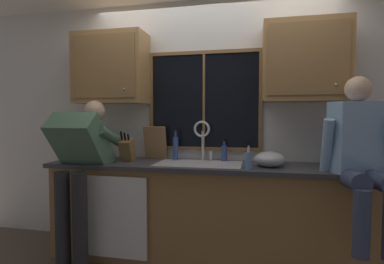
{
  "coord_description": "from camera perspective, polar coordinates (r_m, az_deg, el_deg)",
  "views": [
    {
      "loc": [
        0.44,
        -3.05,
        1.36
      ],
      "look_at": [
        -0.15,
        -0.3,
        1.22
      ],
      "focal_mm": 27.89,
      "sensor_mm": 36.0,
      "label": 1
    }
  ],
  "objects": [
    {
      "name": "faucet",
      "position": [
        2.98,
        2.1,
        -0.7
      ],
      "size": [
        0.18,
        0.09,
        0.4
      ],
      "color": "silver",
      "rests_on": "countertop"
    },
    {
      "name": "back_wall",
      "position": [
        3.14,
        3.99,
        1.34
      ],
      "size": [
        5.37,
        0.12,
        2.55
      ],
      "primitive_type": "cube",
      "color": "silver",
      "rests_on": "floor"
    },
    {
      "name": "window_glass",
      "position": [
        3.09,
        2.33,
        5.96
      ],
      "size": [
        1.1,
        0.02,
        0.95
      ],
      "primitive_type": "cube",
      "color": "black"
    },
    {
      "name": "window_frame_right",
      "position": [
        3.03,
        12.98,
        5.94
      ],
      "size": [
        0.03,
        0.02,
        0.95
      ],
      "primitive_type": "cube",
      "color": "brown"
    },
    {
      "name": "cutting_board",
      "position": [
        3.14,
        -7.04,
        -2.05
      ],
      "size": [
        0.24,
        0.09,
        0.34
      ],
      "primitive_type": "cube",
      "rotation": [
        0.21,
        0.0,
        0.0
      ],
      "color": "#997047",
      "rests_on": "countertop"
    },
    {
      "name": "soap_dispenser",
      "position": [
        2.57,
        10.75,
        -5.3
      ],
      "size": [
        0.06,
        0.07,
        0.2
      ],
      "color": "#668CCC",
      "rests_on": "countertop"
    },
    {
      "name": "lower_cabinet_run",
      "position": [
        2.94,
        2.94,
        -15.35
      ],
      "size": [
        2.97,
        0.58,
        0.88
      ],
      "primitive_type": "cube",
      "color": "olive",
      "rests_on": "floor"
    },
    {
      "name": "window_mullion_center",
      "position": [
        3.07,
        2.29,
        5.97
      ],
      "size": [
        0.02,
        0.02,
        0.95
      ],
      "primitive_type": "cube",
      "color": "brown"
    },
    {
      "name": "window_frame_left",
      "position": [
        3.22,
        -7.76,
        5.81
      ],
      "size": [
        0.03,
        0.02,
        0.95
      ],
      "primitive_type": "cube",
      "color": "brown"
    },
    {
      "name": "knife_block",
      "position": [
        3.05,
        -12.27,
        -3.41
      ],
      "size": [
        0.12,
        0.18,
        0.32
      ],
      "color": "olive",
      "rests_on": "countertop"
    },
    {
      "name": "window_frame_bottom",
      "position": [
        3.09,
        2.28,
        -3.19
      ],
      "size": [
        1.17,
        0.02,
        0.04
      ],
      "primitive_type": "cube",
      "color": "brown"
    },
    {
      "name": "upper_cabinet_left",
      "position": [
        3.27,
        -15.23,
        11.6
      ],
      "size": [
        0.75,
        0.36,
        0.72
      ],
      "color": "#A87A47"
    },
    {
      "name": "sink",
      "position": [
        2.85,
        1.3,
        -8.0
      ],
      "size": [
        0.8,
        0.46,
        0.21
      ],
      "color": "#B7B7BC",
      "rests_on": "lower_cabinet_run"
    },
    {
      "name": "person_standing",
      "position": [
        2.94,
        -20.47,
        -5.35
      ],
      "size": [
        0.53,
        0.71,
        1.52
      ],
      "color": "#262628",
      "rests_on": "floor"
    },
    {
      "name": "person_sitting_on_counter",
      "position": [
        2.61,
        29.56,
        -3.12
      ],
      "size": [
        0.54,
        0.66,
        1.26
      ],
      "color": "#384260",
      "rests_on": "countertop"
    },
    {
      "name": "bottle_green_glass",
      "position": [
        3.05,
        -3.16,
        -3.01
      ],
      "size": [
        0.05,
        0.05,
        0.31
      ],
      "color": "#334C8C",
      "rests_on": "countertop"
    },
    {
      "name": "bottle_tall_clear",
      "position": [
        2.99,
        6.19,
        -3.98
      ],
      "size": [
        0.06,
        0.06,
        0.2
      ],
      "color": "#334C8C",
      "rests_on": "countertop"
    },
    {
      "name": "countertop",
      "position": [
        2.81,
        2.91,
        -6.53
      ],
      "size": [
        3.03,
        0.62,
        0.04
      ],
      "primitive_type": "cube",
      "color": "#38383D",
      "rests_on": "lower_cabinet_run"
    },
    {
      "name": "dishwasher_front",
      "position": [
        2.87,
        -14.46,
        -15.5
      ],
      "size": [
        0.6,
        0.02,
        0.74
      ],
      "primitive_type": "cube",
      "color": "white"
    },
    {
      "name": "upper_cabinet_right",
      "position": [
        2.95,
        20.79,
        12.46
      ],
      "size": [
        0.75,
        0.36,
        0.72
      ],
      "color": "#A87A47"
    },
    {
      "name": "window_frame_top",
      "position": [
        3.14,
        2.31,
        14.98
      ],
      "size": [
        1.17,
        0.02,
        0.04
      ],
      "primitive_type": "cube",
      "color": "brown"
    },
    {
      "name": "mixing_bowl",
      "position": [
        2.75,
        14.6,
        -5.09
      ],
      "size": [
        0.28,
        0.28,
        0.14
      ],
      "primitive_type": "ellipsoid",
      "color": "#B7B7BC",
      "rests_on": "countertop"
    }
  ]
}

